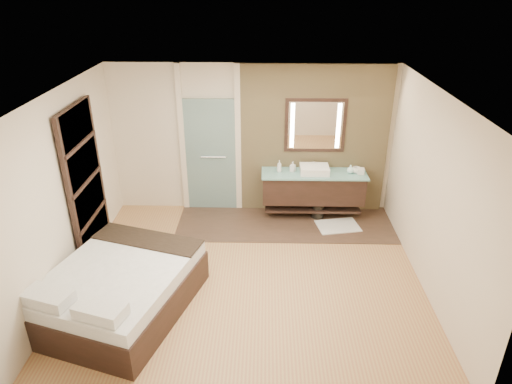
{
  "coord_description": "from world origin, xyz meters",
  "views": [
    {
      "loc": [
        0.24,
        -5.49,
        4.05
      ],
      "look_at": [
        0.1,
        0.6,
        1.11
      ],
      "focal_mm": 32.0,
      "sensor_mm": 36.0,
      "label": 1
    }
  ],
  "objects_px": {
    "mirror_unit": "(315,126)",
    "waste_bin": "(318,211)",
    "vanity": "(313,187)",
    "bed": "(119,289)"
  },
  "relations": [
    {
      "from": "vanity",
      "to": "mirror_unit",
      "type": "height_order",
      "value": "mirror_unit"
    },
    {
      "from": "vanity",
      "to": "mirror_unit",
      "type": "xyz_separation_m",
      "value": [
        0.0,
        0.24,
        1.07
      ]
    },
    {
      "from": "mirror_unit",
      "to": "waste_bin",
      "type": "distance_m",
      "value": 1.55
    },
    {
      "from": "vanity",
      "to": "bed",
      "type": "height_order",
      "value": "vanity"
    },
    {
      "from": "vanity",
      "to": "bed",
      "type": "distance_m",
      "value": 3.83
    },
    {
      "from": "bed",
      "to": "waste_bin",
      "type": "xyz_separation_m",
      "value": [
        2.85,
        2.58,
        -0.19
      ]
    },
    {
      "from": "mirror_unit",
      "to": "vanity",
      "type": "bearing_deg",
      "value": -90.0
    },
    {
      "from": "mirror_unit",
      "to": "bed",
      "type": "height_order",
      "value": "mirror_unit"
    },
    {
      "from": "vanity",
      "to": "bed",
      "type": "xyz_separation_m",
      "value": [
        -2.75,
        -2.65,
        -0.26
      ]
    },
    {
      "from": "vanity",
      "to": "bed",
      "type": "bearing_deg",
      "value": -136.11
    }
  ]
}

